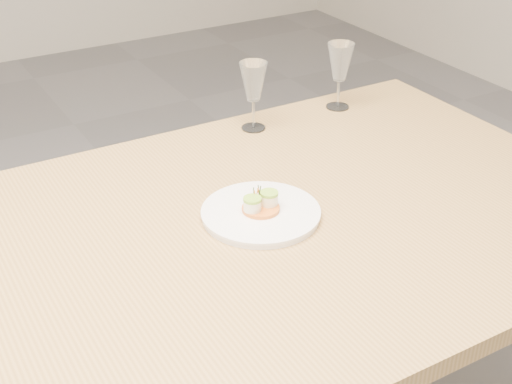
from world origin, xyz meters
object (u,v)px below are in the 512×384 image
dinner_plate (261,212)px  wine_glass_2 (340,63)px  dining_table (68,312)px  wine_glass_1 (253,83)px

dinner_plate → wine_glass_2: bearing=39.2°
wine_glass_2 → dining_table: bearing=-155.8°
dining_table → wine_glass_2: wine_glass_2 is taller
wine_glass_1 → dinner_plate: bearing=-118.0°
dining_table → wine_glass_2: size_ratio=12.96×
dining_table → dinner_plate: 0.44m
dining_table → wine_glass_1: wine_glass_1 is taller
wine_glass_2 → dinner_plate: bearing=-140.8°
wine_glass_1 → wine_glass_2: bearing=0.8°
wine_glass_1 → wine_glass_2: size_ratio=0.98×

